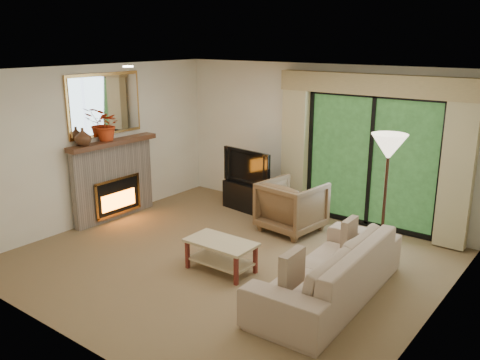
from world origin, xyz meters
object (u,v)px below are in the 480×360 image
Objects in this scene: sofa at (328,269)px; media_console at (250,196)px; coffee_table at (221,256)px; armchair at (292,206)px.

media_console is at bearing -129.75° from sofa.
coffee_table is at bearing -55.11° from media_console.
coffee_table is at bearing -83.01° from sofa.
armchair is 1.83m from coffee_table.
sofa is at bearing 139.68° from armchair.
coffee_table is (-1.46, -0.24, -0.15)m from sofa.
armchair reaches higher than media_console.
media_console is at bearing -14.37° from armchair.
armchair is (1.14, -0.43, 0.16)m from media_console.
coffee_table is at bearing 97.32° from armchair.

